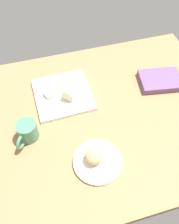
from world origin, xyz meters
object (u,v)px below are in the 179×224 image
at_px(scone_pastry, 94,156).
at_px(book_stack, 160,80).
at_px(coffee_mug, 27,131).
at_px(square_plate, 63,94).
at_px(breakfast_wrap, 72,88).
at_px(round_plate, 98,161).
at_px(sauce_cup, 50,93).

bearing_deg(scone_pastry, book_stack, 35.79).
bearing_deg(coffee_mug, square_plate, 44.61).
distance_m(breakfast_wrap, coffee_mug, 0.29).
bearing_deg(book_stack, breakfast_wrap, 174.50).
bearing_deg(square_plate, round_plate, -81.09).
height_order(sauce_cup, breakfast_wrap, breakfast_wrap).
bearing_deg(scone_pastry, breakfast_wrap, 90.00).
height_order(sauce_cup, coffee_mug, coffee_mug).
bearing_deg(book_stack, square_plate, 174.27).
height_order(breakfast_wrap, book_stack, breakfast_wrap).
relative_size(scone_pastry, coffee_mug, 0.64).
distance_m(square_plate, coffee_mug, 0.26).
relative_size(round_plate, coffee_mug, 1.64).
height_order(book_stack, coffee_mug, coffee_mug).
distance_m(round_plate, coffee_mug, 0.31).
bearing_deg(scone_pastry, square_plate, 97.34).
relative_size(round_plate, square_plate, 0.74).
distance_m(sauce_cup, breakfast_wrap, 0.11).
relative_size(square_plate, coffee_mug, 2.22).
height_order(scone_pastry, square_plate, scone_pastry).
distance_m(scone_pastry, sauce_cup, 0.38).
distance_m(sauce_cup, book_stack, 0.54).
distance_m(square_plate, sauce_cup, 0.06).
xyz_separation_m(book_stack, coffee_mug, (-0.66, -0.13, 0.03)).
bearing_deg(coffee_mug, round_plate, -37.85).
distance_m(scone_pastry, square_plate, 0.36).
bearing_deg(book_stack, sauce_cup, 174.03).
xyz_separation_m(scone_pastry, breakfast_wrap, (0.00, 0.35, 0.00)).
xyz_separation_m(square_plate, sauce_cup, (-0.06, 0.01, 0.02)).
bearing_deg(sauce_cup, square_plate, -7.90).
relative_size(scone_pastry, square_plate, 0.29).
bearing_deg(book_stack, scone_pastry, -144.21).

